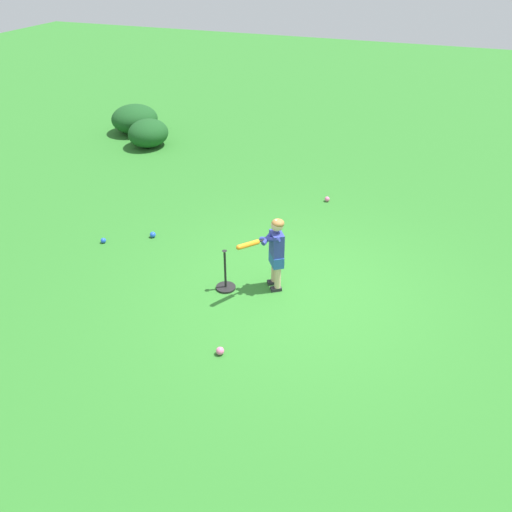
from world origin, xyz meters
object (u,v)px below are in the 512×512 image
object	(u,v)px
play_ball_midfield	(327,199)
play_ball_far_left	(153,235)
batting_tee	(226,282)
play_ball_center_lawn	(103,240)
play_ball_behind_batter	(220,351)
child_batter	(275,248)

from	to	relation	value
play_ball_midfield	play_ball_far_left	world-z (taller)	same
play_ball_far_left	batting_tee	bearing A→B (deg)	-118.50
play_ball_midfield	batting_tee	bearing A→B (deg)	168.75
play_ball_center_lawn	play_ball_far_left	world-z (taller)	play_ball_far_left
play_ball_far_left	play_ball_behind_batter	size ratio (longest dim) A/B	0.97
play_ball_midfield	play_ball_far_left	xyz separation A→B (m)	(-2.34, 2.36, 0.00)
play_ball_far_left	play_ball_behind_batter	world-z (taller)	play_ball_behind_batter
play_ball_far_left	play_ball_center_lawn	bearing A→B (deg)	123.98
play_ball_center_lawn	batting_tee	xyz separation A→B (m)	(-0.49, -2.37, 0.06)
play_ball_behind_batter	batting_tee	world-z (taller)	batting_tee
play_ball_midfield	batting_tee	distance (m)	3.34
child_batter	play_ball_far_left	xyz separation A→B (m)	(0.67, 2.34, -0.60)
play_ball_center_lawn	batting_tee	distance (m)	2.42
play_ball_midfield	batting_tee	xyz separation A→B (m)	(-3.27, 0.65, 0.06)
play_ball_center_lawn	play_ball_midfield	world-z (taller)	play_ball_midfield
play_ball_center_lawn	play_ball_far_left	xyz separation A→B (m)	(0.44, -0.66, 0.01)
batting_tee	play_ball_center_lawn	bearing A→B (deg)	78.41
child_batter	play_ball_behind_batter	distance (m)	1.67
play_ball_center_lawn	play_ball_behind_batter	xyz separation A→B (m)	(-1.77, -2.85, 0.01)
play_ball_center_lawn	play_ball_midfield	size ratio (longest dim) A/B	0.90
play_ball_far_left	child_batter	bearing A→B (deg)	-105.91
play_ball_behind_batter	play_ball_far_left	bearing A→B (deg)	44.71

